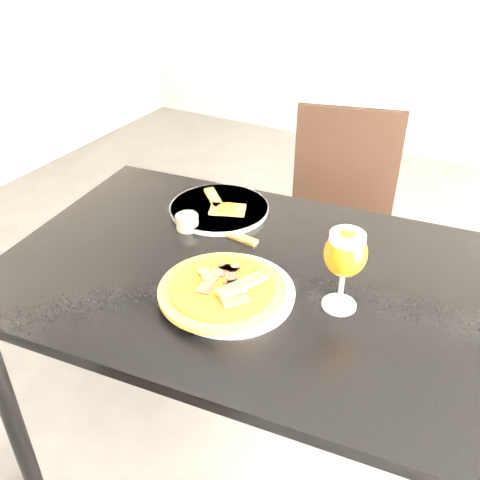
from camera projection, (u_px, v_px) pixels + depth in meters
The scene contains 9 objects.
dining_table at pixel (246, 298), 1.35m from camera, with size 1.28×0.93×0.75m.
chair_far at pixel (339, 221), 2.01m from camera, with size 0.50×0.50×0.88m.
plate_main at pixel (230, 293), 1.21m from camera, with size 0.29×0.29×0.02m, color white.
pizza at pixel (223, 289), 1.20m from camera, with size 0.29×0.29×0.03m.
plate_second at pixel (219, 209), 1.54m from camera, with size 0.28×0.28×0.01m, color white.
crust_scraps at pixel (223, 205), 1.53m from camera, with size 0.18×0.14×0.01m.
loose_crust at pixel (239, 237), 1.42m from camera, with size 0.11×0.02×0.01m, color #A47D27.
sauce_cup at pixel (187, 221), 1.45m from camera, with size 0.06×0.06×0.04m.
beer_glass at pixel (345, 254), 1.11m from camera, with size 0.09×0.09×0.19m.
Camera 1 is at (0.23, -0.60, 1.51)m, focal length 40.00 mm.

